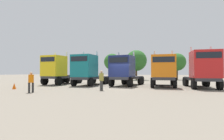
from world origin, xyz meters
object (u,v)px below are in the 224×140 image
object	(u,v)px
semi_truck_yellow	(57,70)
semi_truck_navy	(124,71)
semi_truck_teal	(87,70)
visitor_with_camera	(101,79)
semi_truck_orange	(163,71)
traffic_cone_near	(14,86)
visitor_in_hivis	(31,81)
semi_truck_red	(203,69)

from	to	relation	value
semi_truck_yellow	semi_truck_navy	world-z (taller)	semi_truck_yellow
semi_truck_yellow	semi_truck_navy	distance (m)	8.98
semi_truck_teal	visitor_with_camera	distance (m)	6.09
semi_truck_yellow	semi_truck_teal	xyz separation A→B (m)	(4.46, -0.43, -0.04)
semi_truck_teal	semi_truck_orange	size ratio (longest dim) A/B	1.02
visitor_with_camera	traffic_cone_near	distance (m)	8.56
visitor_with_camera	traffic_cone_near	xyz separation A→B (m)	(-8.44, -1.23, -0.74)
semi_truck_navy	semi_truck_teal	bearing A→B (deg)	-76.01
semi_truck_teal	visitor_in_hivis	world-z (taller)	semi_truck_teal
visitor_in_hivis	traffic_cone_near	world-z (taller)	visitor_in_hivis
semi_truck_orange	visitor_in_hivis	bearing A→B (deg)	-51.07
traffic_cone_near	semi_truck_yellow	bearing A→B (deg)	86.75
semi_truck_red	visitor_with_camera	world-z (taller)	semi_truck_red
semi_truck_navy	visitor_with_camera	xyz separation A→B (m)	(-0.91, -5.35, -0.78)
semi_truck_teal	visitor_in_hivis	distance (m)	8.12
semi_truck_yellow	semi_truck_red	world-z (taller)	semi_truck_yellow
semi_truck_orange	visitor_with_camera	bearing A→B (deg)	-46.18
semi_truck_yellow	visitor_with_camera	size ratio (longest dim) A/B	3.49
semi_truck_teal	semi_truck_yellow	bearing A→B (deg)	-91.38
semi_truck_navy	semi_truck_red	bearing A→B (deg)	92.30
semi_truck_orange	visitor_with_camera	distance (m)	7.43
semi_truck_navy	visitor_in_hivis	size ratio (longest dim) A/B	4.04
semi_truck_yellow	semi_truck_navy	size ratio (longest dim) A/B	0.93
semi_truck_teal	semi_truck_navy	world-z (taller)	semi_truck_teal
semi_truck_navy	semi_truck_orange	bearing A→B (deg)	95.15
semi_truck_teal	semi_truck_orange	world-z (taller)	semi_truck_teal
semi_truck_navy	visitor_with_camera	world-z (taller)	semi_truck_navy
visitor_with_camera	semi_truck_orange	bearing A→B (deg)	49.38
visitor_in_hivis	semi_truck_navy	bearing A→B (deg)	87.31
semi_truck_teal	semi_truck_navy	bearing A→B (deg)	100.66
semi_truck_yellow	visitor_with_camera	xyz separation A→B (m)	(8.07, -5.26, -0.92)
visitor_in_hivis	semi_truck_yellow	bearing A→B (deg)	142.46
semi_truck_yellow	visitor_in_hivis	world-z (taller)	semi_truck_yellow
semi_truck_red	visitor_in_hivis	xyz separation A→B (m)	(-13.87, -7.77, -0.98)
semi_truck_navy	traffic_cone_near	xyz separation A→B (m)	(-9.35, -6.58, -1.51)
semi_truck_teal	semi_truck_navy	size ratio (longest dim) A/B	0.98
visitor_in_hivis	traffic_cone_near	bearing A→B (deg)	-176.57
semi_truck_navy	semi_truck_red	world-z (taller)	semi_truck_red
semi_truck_navy	semi_truck_orange	size ratio (longest dim) A/B	1.04
semi_truck_teal	semi_truck_navy	distance (m)	4.55
visitor_in_hivis	visitor_with_camera	distance (m)	5.74
semi_truck_navy	visitor_with_camera	distance (m)	5.49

